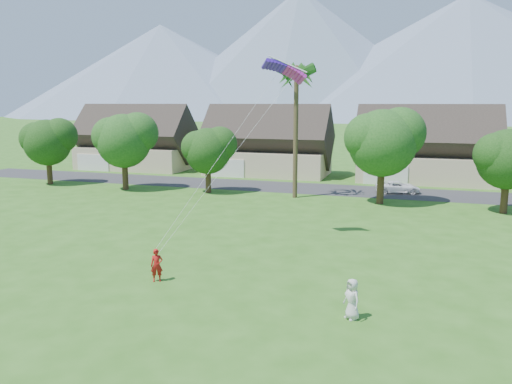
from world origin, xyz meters
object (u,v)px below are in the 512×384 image
at_px(kite_flyer, 157,265).
at_px(parked_car, 398,187).
at_px(parafoil_kite, 285,69).
at_px(watcher, 352,299).

height_order(kite_flyer, parked_car, kite_flyer).
distance_m(parked_car, parafoil_kite, 23.66).
bearing_deg(parafoil_kite, kite_flyer, -138.06).
bearing_deg(kite_flyer, parafoil_kite, 40.09).
bearing_deg(watcher, parafoil_kite, 161.64).
bearing_deg(watcher, kite_flyer, -144.63).
bearing_deg(watcher, parked_car, 132.71).
xyz_separation_m(kite_flyer, parked_car, (10.72, 29.96, -0.24)).
relative_size(watcher, parked_car, 0.40).
height_order(watcher, parked_car, watcher).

